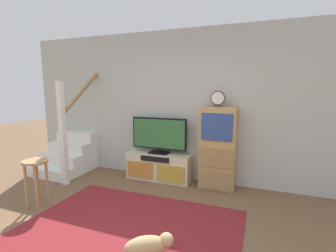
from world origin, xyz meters
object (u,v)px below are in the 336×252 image
Objects in this scene: desk_clock at (218,99)px; bar_stool_near at (36,172)px; television at (159,135)px; media_console at (159,167)px; side_cabinet at (218,148)px; dog at (149,246)px.

desk_clock reaches higher than bar_stool_near.
television is at bearing 178.43° from desk_clock.
side_cabinet reaches higher than media_console.
side_cabinet is at bearing 0.54° from media_console.
desk_clock is at bearing 35.49° from bar_stool_near.
side_cabinet is 5.38× the size of desk_clock.
side_cabinet is at bearing 80.36° from dog.
side_cabinet is 2.00× the size of bar_stool_near.
desk_clock is (1.05, -0.00, 1.26)m from media_console.
bar_stool_near is at bearing -144.51° from side_cabinet.
desk_clock is 0.37× the size of bar_stool_near.
media_console is 1.16m from side_cabinet.
television is 2.25m from dog.
desk_clock reaches higher than television.
television reaches higher than dog.
dog is at bearing -99.64° from side_cabinet.
side_cabinet is 2.83× the size of dog.
television reaches higher than media_console.
side_cabinet reaches higher than dog.
television is at bearing 110.08° from dog.
desk_clock is (1.05, -0.03, 0.67)m from television.
media_console is 4.65× the size of desk_clock.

